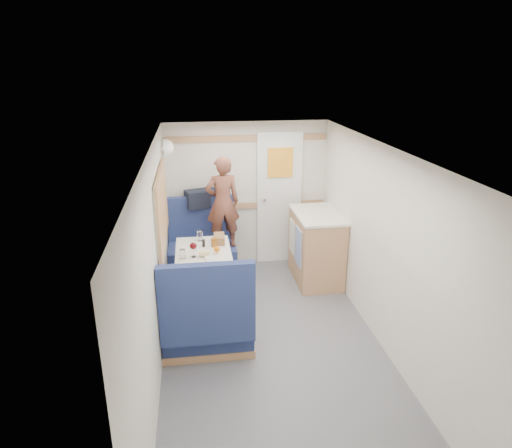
{
  "coord_description": "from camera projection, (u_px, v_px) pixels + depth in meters",
  "views": [
    {
      "loc": [
        -0.72,
        -3.77,
        2.74
      ],
      "look_at": [
        -0.06,
        0.9,
        1.05
      ],
      "focal_mm": 32.0,
      "sensor_mm": 36.0,
      "label": 1
    }
  ],
  "objects": [
    {
      "name": "floor",
      "position": [
        275.0,
        353.0,
        4.53
      ],
      "size": [
        4.5,
        4.5,
        0.0
      ],
      "primitive_type": "plane",
      "color": "#515156",
      "rests_on": "ground"
    },
    {
      "name": "wall_back",
      "position": [
        247.0,
        195.0,
        6.29
      ],
      "size": [
        2.2,
        0.02,
        2.0
      ],
      "primitive_type": "cube",
      "color": "silver",
      "rests_on": "floor"
    },
    {
      "name": "wall_left",
      "position": [
        155.0,
        269.0,
        4.05
      ],
      "size": [
        0.02,
        4.5,
        2.0
      ],
      "primitive_type": "cube",
      "color": "silver",
      "rests_on": "floor"
    },
    {
      "name": "tumbler_mid",
      "position": [
        200.0,
        236.0,
        5.42
      ],
      "size": [
        0.07,
        0.07,
        0.12
      ],
      "primitive_type": "cylinder",
      "color": "white",
      "rests_on": "dinette_table"
    },
    {
      "name": "bench_far",
      "position": [
        202.0,
        255.0,
        6.09
      ],
      "size": [
        0.9,
        0.59,
        1.05
      ],
      "color": "navy",
      "rests_on": "floor"
    },
    {
      "name": "oak_trim_low",
      "position": [
        247.0,
        206.0,
        6.33
      ],
      "size": [
        2.15,
        0.02,
        0.08
      ],
      "primitive_type": "cube",
      "color": "#A97A4C",
      "rests_on": "wall_back"
    },
    {
      "name": "tray",
      "position": [
        219.0,
        261.0,
        4.86
      ],
      "size": [
        0.29,
        0.36,
        0.02
      ],
      "primitive_type": "cube",
      "rotation": [
        0.0,
        0.0,
        0.15
      ],
      "color": "white",
      "rests_on": "dinette_table"
    },
    {
      "name": "oak_trim_high",
      "position": [
        247.0,
        138.0,
        6.01
      ],
      "size": [
        2.15,
        0.02,
        0.08
      ],
      "primitive_type": "cube",
      "color": "#A97A4C",
      "rests_on": "wall_back"
    },
    {
      "name": "beer_glass",
      "position": [
        214.0,
        242.0,
        5.25
      ],
      "size": [
        0.07,
        0.07,
        0.1
      ],
      "primitive_type": "cylinder",
      "color": "#925215",
      "rests_on": "dinette_table"
    },
    {
      "name": "ledge",
      "position": [
        200.0,
        208.0,
        6.13
      ],
      "size": [
        0.9,
        0.14,
        0.04
      ],
      "primitive_type": "cube",
      "color": "#A97A4C",
      "rests_on": "bench_far"
    },
    {
      "name": "tumbler_left",
      "position": [
        183.0,
        254.0,
        4.93
      ],
      "size": [
        0.07,
        0.07,
        0.11
      ],
      "primitive_type": "cylinder",
      "color": "white",
      "rests_on": "dinette_table"
    },
    {
      "name": "wall_right",
      "position": [
        390.0,
        255.0,
        4.34
      ],
      "size": [
        0.02,
        4.5,
        2.0
      ],
      "primitive_type": "cube",
      "color": "silver",
      "rests_on": "floor"
    },
    {
      "name": "wine_glass",
      "position": [
        193.0,
        247.0,
        4.94
      ],
      "size": [
        0.08,
        0.08,
        0.17
      ],
      "color": "white",
      "rests_on": "dinette_table"
    },
    {
      "name": "pepper_grinder",
      "position": [
        204.0,
        243.0,
        5.25
      ],
      "size": [
        0.03,
        0.03,
        0.09
      ],
      "primitive_type": "cylinder",
      "color": "black",
      "rests_on": "dinette_table"
    },
    {
      "name": "dinette_table",
      "position": [
        204.0,
        264.0,
        5.19
      ],
      "size": [
        0.62,
        0.92,
        0.72
      ],
      "color": "white",
      "rests_on": "floor"
    },
    {
      "name": "cheese_block",
      "position": [
        204.0,
        253.0,
        4.99
      ],
      "size": [
        0.12,
        0.08,
        0.04
      ],
      "primitive_type": "cube",
      "rotation": [
        0.0,
        0.0,
        0.12
      ],
      "color": "#DECC80",
      "rests_on": "tray"
    },
    {
      "name": "person",
      "position": [
        223.0,
        203.0,
        5.78
      ],
      "size": [
        0.47,
        0.34,
        1.19
      ],
      "primitive_type": "imported",
      "rotation": [
        0.0,
        0.0,
        3.28
      ],
      "color": "brown",
      "rests_on": "bench_far"
    },
    {
      "name": "ceiling",
      "position": [
        278.0,
        154.0,
        3.86
      ],
      "size": [
        4.5,
        4.5,
        0.0
      ],
      "primitive_type": "plane",
      "rotation": [
        3.14,
        0.0,
        0.0
      ],
      "color": "silver",
      "rests_on": "wall_back"
    },
    {
      "name": "duffel_bag",
      "position": [
        204.0,
        198.0,
        6.09
      ],
      "size": [
        0.52,
        0.37,
        0.23
      ],
      "primitive_type": "cube",
      "rotation": [
        0.0,
        0.0,
        0.32
      ],
      "color": "black",
      "rests_on": "ledge"
    },
    {
      "name": "rear_door",
      "position": [
        279.0,
        196.0,
        6.33
      ],
      "size": [
        0.62,
        0.12,
        1.86
      ],
      "color": "white",
      "rests_on": "wall_back"
    },
    {
      "name": "salt_grinder",
      "position": [
        197.0,
        246.0,
        5.15
      ],
      "size": [
        0.04,
        0.04,
        0.09
      ],
      "primitive_type": "cylinder",
      "color": "white",
      "rests_on": "dinette_table"
    },
    {
      "name": "galley_counter",
      "position": [
        316.0,
        246.0,
        5.93
      ],
      "size": [
        0.57,
        0.92,
        0.92
      ],
      "color": "#A97A4C",
      "rests_on": "floor"
    },
    {
      "name": "dome_light",
      "position": [
        165.0,
        148.0,
        5.53
      ],
      "size": [
        0.2,
        0.2,
        0.2
      ],
      "primitive_type": "sphere",
      "color": "white",
      "rests_on": "wall_left"
    },
    {
      "name": "bread_loaf",
      "position": [
        219.0,
        239.0,
        5.36
      ],
      "size": [
        0.13,
        0.24,
        0.1
      ],
      "primitive_type": "cube",
      "rotation": [
        0.0,
        0.0,
        -0.05
      ],
      "color": "olive",
      "rests_on": "dinette_table"
    },
    {
      "name": "side_window",
      "position": [
        161.0,
        208.0,
        4.9
      ],
      "size": [
        0.04,
        1.3,
        0.72
      ],
      "primitive_type": "cube",
      "color": "gray",
      "rests_on": "wall_left"
    },
    {
      "name": "orange_fruit",
      "position": [
        217.0,
        249.0,
        5.06
      ],
      "size": [
        0.07,
        0.07,
        0.07
      ],
      "primitive_type": "sphere",
      "color": "#D95F09",
      "rests_on": "tray"
    },
    {
      "name": "bench_near",
      "position": [
        208.0,
        325.0,
        4.47
      ],
      "size": [
        0.9,
        0.59,
        1.05
      ],
      "color": "navy",
      "rests_on": "floor"
    }
  ]
}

